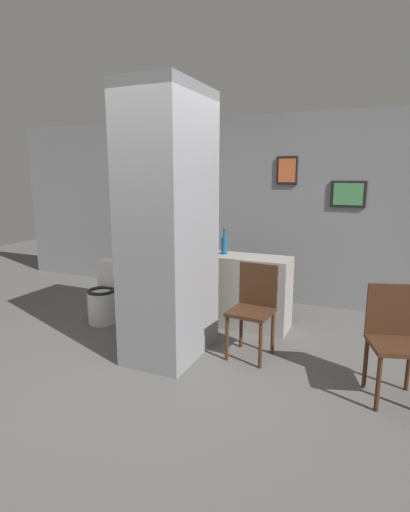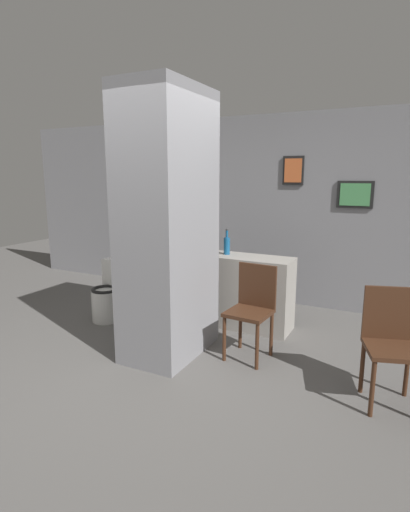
# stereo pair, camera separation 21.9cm
# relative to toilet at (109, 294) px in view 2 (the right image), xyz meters

# --- Properties ---
(ground_plane) EXTENTS (14.00, 14.00, 0.00)m
(ground_plane) POSITION_rel_toilet_xyz_m (1.14, -0.95, -0.32)
(ground_plane) COLOR #5B5956
(wall_back) EXTENTS (8.00, 0.09, 2.60)m
(wall_back) POSITION_rel_toilet_xyz_m (1.14, 1.68, 0.98)
(wall_back) COLOR gray
(wall_back) RESTS_ON ground_plane
(pillar_center) EXTENTS (0.67, 0.99, 2.60)m
(pillar_center) POSITION_rel_toilet_xyz_m (1.18, -0.45, 0.98)
(pillar_center) COLOR gray
(pillar_center) RESTS_ON ground_plane
(counter_shelf) EXTENTS (1.28, 0.44, 0.86)m
(counter_shelf) POSITION_rel_toilet_xyz_m (1.53, 0.53, 0.11)
(counter_shelf) COLOR gray
(counter_shelf) RESTS_ON ground_plane
(toilet) EXTENTS (0.34, 0.50, 0.75)m
(toilet) POSITION_rel_toilet_xyz_m (0.00, 0.00, 0.00)
(toilet) COLOR white
(toilet) RESTS_ON ground_plane
(chair_near_pillar) EXTENTS (0.43, 0.43, 0.92)m
(chair_near_pillar) POSITION_rel_toilet_xyz_m (1.97, -0.18, 0.20)
(chair_near_pillar) COLOR #422616
(chair_near_pillar) RESTS_ON ground_plane
(chair_by_doorway) EXTENTS (0.50, 0.50, 0.92)m
(chair_by_doorway) POSITION_rel_toilet_xyz_m (3.23, -0.46, 0.20)
(chair_by_doorway) COLOR #422616
(chair_by_doorway) RESTS_ON ground_plane
(bicycle) EXTENTS (1.59, 0.42, 0.68)m
(bicycle) POSITION_rel_toilet_xyz_m (0.76, 0.37, 0.01)
(bicycle) COLOR black
(bicycle) RESTS_ON ground_plane
(bottle_tall) EXTENTS (0.07, 0.07, 0.31)m
(bottle_tall) POSITION_rel_toilet_xyz_m (1.37, 0.55, 0.65)
(bottle_tall) COLOR #19598C
(bottle_tall) RESTS_ON counter_shelf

